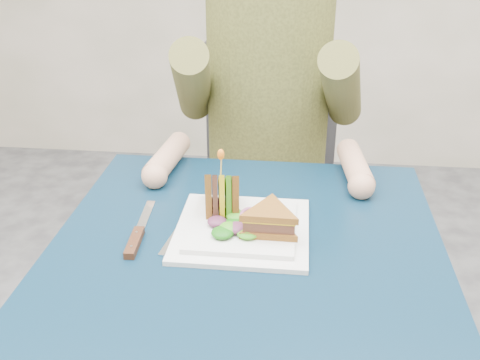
# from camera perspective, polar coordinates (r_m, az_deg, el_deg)

# --- Properties ---
(table) EXTENTS (0.75, 0.75, 0.73)m
(table) POSITION_cam_1_polar(r_m,az_deg,el_deg) (1.13, 0.68, -9.64)
(table) COLOR #081E30
(table) RESTS_ON ground
(chair) EXTENTS (0.42, 0.40, 0.93)m
(chair) POSITION_cam_1_polar(r_m,az_deg,el_deg) (1.78, 2.87, 0.68)
(chair) COLOR #47474C
(chair) RESTS_ON ground
(diner) EXTENTS (0.54, 0.59, 0.74)m
(diner) POSITION_cam_1_polar(r_m,az_deg,el_deg) (1.55, 2.91, 11.39)
(diner) COLOR #4A4D23
(diner) RESTS_ON chair
(plate) EXTENTS (0.26, 0.26, 0.02)m
(plate) POSITION_cam_1_polar(r_m,az_deg,el_deg) (1.11, 0.23, -4.93)
(plate) COLOR white
(plate) RESTS_ON table
(sandwich_flat) EXTENTS (0.13, 0.13, 0.05)m
(sandwich_flat) POSITION_cam_1_polar(r_m,az_deg,el_deg) (1.07, 3.04, -4.13)
(sandwich_flat) COLOR brown
(sandwich_flat) RESTS_ON plate
(sandwich_upright) EXTENTS (0.09, 0.15, 0.15)m
(sandwich_upright) POSITION_cam_1_polar(r_m,az_deg,el_deg) (1.13, -1.89, -1.65)
(sandwich_upright) COLOR brown
(sandwich_upright) RESTS_ON plate
(fork) EXTENTS (0.04, 0.18, 0.01)m
(fork) POSITION_cam_1_polar(r_m,az_deg,el_deg) (1.12, -6.37, -5.23)
(fork) COLOR silver
(fork) RESTS_ON table
(knife) EXTENTS (0.03, 0.22, 0.02)m
(knife) POSITION_cam_1_polar(r_m,az_deg,el_deg) (1.10, -10.47, -5.74)
(knife) COLOR silver
(knife) RESTS_ON table
(toothpick) EXTENTS (0.01, 0.01, 0.06)m
(toothpick) POSITION_cam_1_polar(r_m,az_deg,el_deg) (1.10, -1.94, 1.28)
(toothpick) COLOR tan
(toothpick) RESTS_ON sandwich_upright
(toothpick_frill) EXTENTS (0.01, 0.01, 0.02)m
(toothpick_frill) POSITION_cam_1_polar(r_m,az_deg,el_deg) (1.09, -1.96, 2.61)
(toothpick_frill) COLOR orange
(toothpick_frill) RESTS_ON sandwich_upright
(lettuce_spill) EXTENTS (0.15, 0.13, 0.02)m
(lettuce_spill) POSITION_cam_1_polar(r_m,az_deg,el_deg) (1.11, 0.55, -3.74)
(lettuce_spill) COLOR #337A14
(lettuce_spill) RESTS_ON plate
(onion_ring) EXTENTS (0.04, 0.04, 0.02)m
(onion_ring) POSITION_cam_1_polar(r_m,az_deg,el_deg) (1.10, 1.04, -3.68)
(onion_ring) COLOR #9E4C7A
(onion_ring) RESTS_ON plate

